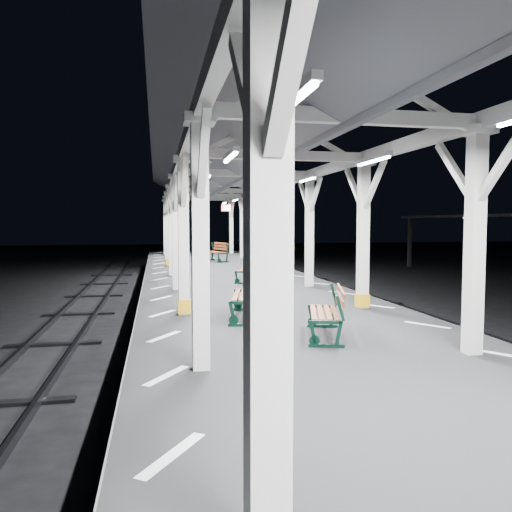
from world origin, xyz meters
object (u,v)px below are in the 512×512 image
object	(u,v)px
bench_near	(330,311)
bench_extra	(217,251)
bench_mid	(251,294)
bench_far	(250,269)

from	to	relation	value
bench_near	bench_extra	distance (m)	16.81
bench_mid	bench_extra	size ratio (longest dim) A/B	0.99
bench_mid	bench_far	distance (m)	6.29
bench_near	bench_extra	xyz separation A→B (m)	(0.13, 16.81, 0.06)
bench_mid	bench_far	size ratio (longest dim) A/B	1.17
bench_near	bench_mid	world-z (taller)	bench_mid
bench_extra	bench_near	bearing A→B (deg)	-108.80
bench_far	bench_mid	bearing A→B (deg)	-76.50
bench_near	bench_far	world-z (taller)	bench_near
bench_mid	bench_extra	world-z (taller)	same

